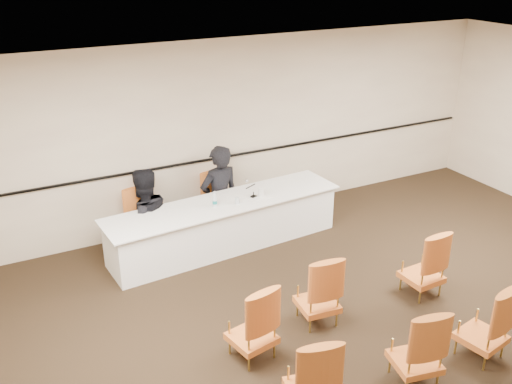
% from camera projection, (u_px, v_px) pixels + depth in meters
% --- Properties ---
extents(floor, '(10.00, 10.00, 0.00)m').
position_uv_depth(floor, '(376.00, 349.00, 6.58)').
color(floor, black).
rests_on(floor, ground).
extents(ceiling, '(10.00, 10.00, 0.00)m').
position_uv_depth(ceiling, '(403.00, 94.00, 5.38)').
color(ceiling, white).
rests_on(ceiling, ground).
extents(wall_back, '(10.00, 0.04, 3.00)m').
position_uv_depth(wall_back, '(229.00, 132.00, 9.24)').
color(wall_back, beige).
rests_on(wall_back, ground).
extents(wall_rail, '(9.80, 0.04, 0.03)m').
position_uv_depth(wall_rail, '(230.00, 156.00, 9.37)').
color(wall_rail, black).
rests_on(wall_rail, wall_back).
extents(panel_table, '(3.76, 1.12, 0.74)m').
position_uv_depth(panel_table, '(225.00, 224.00, 8.69)').
color(panel_table, white).
rests_on(panel_table, ground).
extents(panelist_main, '(0.73, 0.52, 1.86)m').
position_uv_depth(panelist_main, '(220.00, 201.00, 9.17)').
color(panelist_main, black).
rests_on(panelist_main, ground).
extents(panelist_main_chair, '(0.53, 0.53, 0.95)m').
position_uv_depth(panelist_main_chair, '(220.00, 202.00, 9.18)').
color(panelist_main_chair, orange).
rests_on(panelist_main_chair, ground).
extents(panelist_second, '(0.97, 0.81, 1.81)m').
position_uv_depth(panelist_second, '(145.00, 225.00, 8.59)').
color(panelist_second, black).
rests_on(panelist_second, ground).
extents(panelist_second_chair, '(0.53, 0.53, 0.95)m').
position_uv_depth(panelist_second_chair, '(144.00, 221.00, 8.56)').
color(panelist_second_chair, orange).
rests_on(panelist_second_chair, ground).
extents(papers, '(0.32, 0.25, 0.00)m').
position_uv_depth(papers, '(262.00, 196.00, 8.74)').
color(papers, white).
rests_on(papers, panel_table).
extents(microphone, '(0.15, 0.20, 0.26)m').
position_uv_depth(microphone, '(254.00, 189.00, 8.67)').
color(microphone, black).
rests_on(microphone, panel_table).
extents(water_bottle, '(0.08, 0.08, 0.24)m').
position_uv_depth(water_bottle, '(215.00, 199.00, 8.36)').
color(water_bottle, '#177C81').
rests_on(water_bottle, panel_table).
extents(drinking_glass, '(0.07, 0.07, 0.10)m').
position_uv_depth(drinking_glass, '(237.00, 200.00, 8.48)').
color(drinking_glass, silver).
rests_on(drinking_glass, panel_table).
extents(coffee_cup, '(0.12, 0.12, 0.14)m').
position_uv_depth(coffee_cup, '(261.00, 192.00, 8.71)').
color(coffee_cup, white).
rests_on(coffee_cup, panel_table).
extents(aud_chair_front_left, '(0.58, 0.58, 0.95)m').
position_uv_depth(aud_chair_front_left, '(252.00, 321.00, 6.29)').
color(aud_chair_front_left, orange).
rests_on(aud_chair_front_left, ground).
extents(aud_chair_front_mid, '(0.55, 0.55, 0.95)m').
position_uv_depth(aud_chair_front_mid, '(318.00, 288.00, 6.89)').
color(aud_chair_front_mid, orange).
rests_on(aud_chair_front_mid, ground).
extents(aud_chair_front_right, '(0.52, 0.52, 0.95)m').
position_uv_depth(aud_chair_front_right, '(423.00, 262.00, 7.46)').
color(aud_chair_front_right, orange).
rests_on(aud_chair_front_right, ground).
extents(aud_chair_back_left, '(0.60, 0.60, 0.95)m').
position_uv_depth(aud_chair_back_left, '(312.00, 373.00, 5.52)').
color(aud_chair_back_left, orange).
rests_on(aud_chair_back_left, ground).
extents(aud_chair_back_mid, '(0.59, 0.59, 0.95)m').
position_uv_depth(aud_chair_back_mid, '(417.00, 344.00, 5.93)').
color(aud_chair_back_mid, orange).
rests_on(aud_chair_back_mid, ground).
extents(aud_chair_back_right, '(0.59, 0.59, 0.95)m').
position_uv_depth(aud_chair_back_right, '(484.00, 321.00, 6.30)').
color(aud_chair_back_right, orange).
rests_on(aud_chair_back_right, ground).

